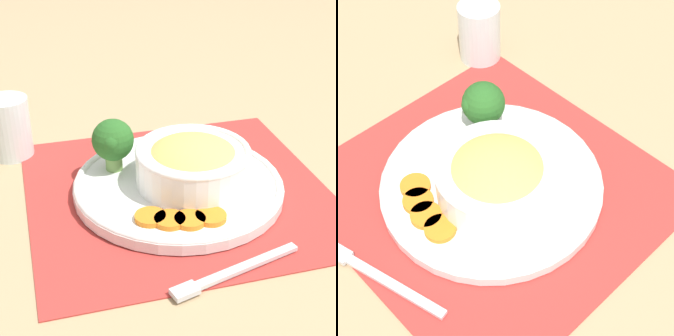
{
  "view_description": "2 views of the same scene",
  "coord_description": "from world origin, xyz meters",
  "views": [
    {
      "loc": [
        -0.65,
        0.3,
        0.45
      ],
      "look_at": [
        -0.0,
        0.02,
        0.05
      ],
      "focal_mm": 60.0,
      "sensor_mm": 36.0,
      "label": 1
    },
    {
      "loc": [
        -0.38,
        -0.32,
        0.63
      ],
      "look_at": [
        0.01,
        -0.02,
        0.05
      ],
      "focal_mm": 60.0,
      "sensor_mm": 36.0,
      "label": 2
    }
  ],
  "objects": [
    {
      "name": "carrot_slice_far",
      "position": [
        -0.1,
        0.03,
        0.02
      ],
      "size": [
        0.04,
        0.04,
        0.01
      ],
      "color": "orange",
      "rests_on": "plate"
    },
    {
      "name": "broccoli_floret",
      "position": [
        0.07,
        0.08,
        0.07
      ],
      "size": [
        0.06,
        0.06,
        0.08
      ],
      "color": "#759E51",
      "rests_on": "plate"
    },
    {
      "name": "carrot_slice_middle",
      "position": [
        -0.09,
        0.05,
        0.02
      ],
      "size": [
        0.04,
        0.04,
        0.01
      ],
      "color": "orange",
      "rests_on": "plate"
    },
    {
      "name": "fork",
      "position": [
        -0.2,
        0.03,
        0.01
      ],
      "size": [
        0.04,
        0.18,
        0.01
      ],
      "rotation": [
        0.0,
        0.0,
        0.12
      ],
      "color": "silver",
      "rests_on": "placemat"
    },
    {
      "name": "ground_plane",
      "position": [
        0.0,
        0.0,
        0.0
      ],
      "size": [
        4.0,
        4.0,
        0.0
      ],
      "primitive_type": "plane",
      "color": "tan"
    },
    {
      "name": "carrot_slice_near",
      "position": [
        -0.07,
        0.08,
        0.02
      ],
      "size": [
        0.04,
        0.04,
        0.01
      ],
      "color": "orange",
      "rests_on": "plate"
    },
    {
      "name": "carrot_slice_extra",
      "position": [
        -0.11,
        0.0,
        0.02
      ],
      "size": [
        0.04,
        0.04,
        0.01
      ],
      "color": "orange",
      "rests_on": "plate"
    },
    {
      "name": "bowl",
      "position": [
        -0.01,
        -0.02,
        0.05
      ],
      "size": [
        0.17,
        0.17,
        0.07
      ],
      "color": "white",
      "rests_on": "plate"
    },
    {
      "name": "plate",
      "position": [
        0.0,
        0.0,
        0.02
      ],
      "size": [
        0.31,
        0.31,
        0.02
      ],
      "color": "white",
      "rests_on": "placemat"
    },
    {
      "name": "water_glass",
      "position": [
        0.22,
        0.21,
        0.05
      ],
      "size": [
        0.07,
        0.07,
        0.1
      ],
      "color": "silver",
      "rests_on": "ground_plane"
    },
    {
      "name": "placemat",
      "position": [
        0.0,
        0.0,
        0.0
      ],
      "size": [
        0.49,
        0.5,
        0.0
      ],
      "color": "#B2332D",
      "rests_on": "ground_plane"
    }
  ]
}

